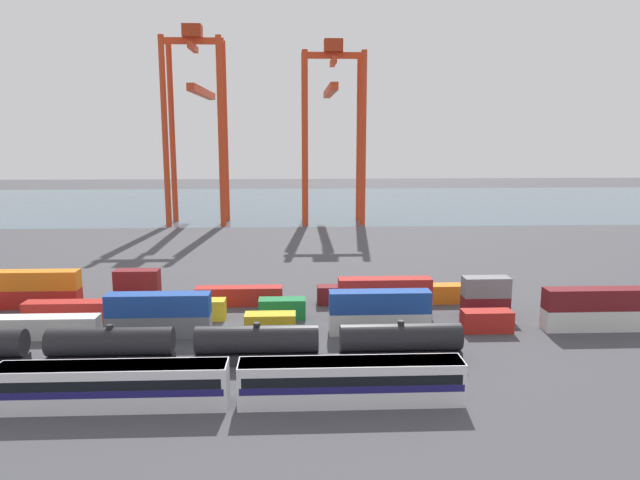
% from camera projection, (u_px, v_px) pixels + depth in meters
% --- Properties ---
extents(ground_plane, '(420.00, 420.00, 0.00)m').
position_uv_depth(ground_plane, '(246.00, 261.00, 111.77)').
color(ground_plane, '#424247').
extents(harbour_water, '(400.00, 110.00, 0.01)m').
position_uv_depth(harbour_water, '(268.00, 203.00, 206.30)').
color(harbour_water, '#475B6B').
rests_on(harbour_water, ground_plane).
extents(passenger_train, '(61.58, 3.14, 3.90)m').
position_uv_depth(passenger_train, '(113.00, 384.00, 51.48)').
color(passenger_train, silver).
rests_on(passenger_train, ground_plane).
extents(freight_tank_row, '(57.98, 2.86, 4.32)m').
position_uv_depth(freight_tank_row, '(184.00, 345.00, 61.41)').
color(freight_tank_row, '#232326').
rests_on(freight_tank_row, ground_plane).
extents(shipping_container_1, '(12.10, 2.44, 2.60)m').
position_uv_depth(shipping_container_1, '(47.00, 327.00, 69.33)').
color(shipping_container_1, silver).
rests_on(shipping_container_1, ground_plane).
extents(shipping_container_2, '(12.10, 2.44, 2.60)m').
position_uv_depth(shipping_container_2, '(159.00, 326.00, 69.91)').
color(shipping_container_2, slate).
rests_on(shipping_container_2, ground_plane).
extents(shipping_container_3, '(12.10, 2.44, 2.60)m').
position_uv_depth(shipping_container_3, '(158.00, 304.00, 69.45)').
color(shipping_container_3, '#1C4299').
rests_on(shipping_container_3, shipping_container_2).
extents(shipping_container_4, '(6.04, 2.44, 2.60)m').
position_uv_depth(shipping_container_4, '(270.00, 324.00, 70.48)').
color(shipping_container_4, gold).
rests_on(shipping_container_4, ground_plane).
extents(shipping_container_5, '(12.10, 2.44, 2.60)m').
position_uv_depth(shipping_container_5, '(379.00, 322.00, 71.06)').
color(shipping_container_5, silver).
rests_on(shipping_container_5, ground_plane).
extents(shipping_container_6, '(12.10, 2.44, 2.60)m').
position_uv_depth(shipping_container_6, '(380.00, 302.00, 70.60)').
color(shipping_container_6, '#1C4299').
rests_on(shipping_container_6, shipping_container_5).
extents(shipping_container_7, '(6.04, 2.44, 2.60)m').
position_uv_depth(shipping_container_7, '(487.00, 321.00, 71.63)').
color(shipping_container_7, '#AD211C').
rests_on(shipping_container_7, ground_plane).
extents(shipping_container_8, '(12.10, 2.44, 2.60)m').
position_uv_depth(shipping_container_8, '(592.00, 319.00, 72.21)').
color(shipping_container_8, silver).
rests_on(shipping_container_8, ground_plane).
extents(shipping_container_9, '(12.10, 2.44, 2.60)m').
position_uv_depth(shipping_container_9, '(594.00, 299.00, 71.75)').
color(shipping_container_9, maroon).
rests_on(shipping_container_9, shipping_container_8).
extents(shipping_container_11, '(12.10, 2.44, 2.60)m').
position_uv_depth(shipping_container_11, '(73.00, 311.00, 75.59)').
color(shipping_container_11, '#AD211C').
rests_on(shipping_container_11, ground_plane).
extents(shipping_container_12, '(12.10, 2.44, 2.60)m').
position_uv_depth(shipping_container_12, '(178.00, 310.00, 76.18)').
color(shipping_container_12, gold).
rests_on(shipping_container_12, ground_plane).
extents(shipping_container_13, '(6.04, 2.44, 2.60)m').
position_uv_depth(shipping_container_13, '(282.00, 308.00, 76.77)').
color(shipping_container_13, '#197538').
rests_on(shipping_container_13, ground_plane).
extents(shipping_container_14, '(12.10, 2.44, 2.60)m').
position_uv_depth(shipping_container_14, '(384.00, 307.00, 77.36)').
color(shipping_container_14, slate).
rests_on(shipping_container_14, ground_plane).
extents(shipping_container_15, '(12.10, 2.44, 2.60)m').
position_uv_depth(shipping_container_15, '(385.00, 288.00, 76.90)').
color(shipping_container_15, '#AD211C').
rests_on(shipping_container_15, shipping_container_14).
extents(shipping_container_16, '(6.04, 2.44, 2.60)m').
position_uv_depth(shipping_container_16, '(485.00, 306.00, 77.94)').
color(shipping_container_16, maroon).
rests_on(shipping_container_16, ground_plane).
extents(shipping_container_17, '(6.04, 2.44, 2.60)m').
position_uv_depth(shipping_container_17, '(486.00, 287.00, 77.49)').
color(shipping_container_17, slate).
rests_on(shipping_container_17, shipping_container_16).
extents(shipping_container_18, '(12.10, 2.44, 2.60)m').
position_uv_depth(shipping_container_18, '(36.00, 298.00, 81.50)').
color(shipping_container_18, '#AD211C').
rests_on(shipping_container_18, ground_plane).
extents(shipping_container_19, '(12.10, 2.44, 2.60)m').
position_uv_depth(shipping_container_19, '(34.00, 280.00, 81.05)').
color(shipping_container_19, orange).
rests_on(shipping_container_19, shipping_container_18).
extents(shipping_container_20, '(6.04, 2.44, 2.60)m').
position_uv_depth(shipping_container_20, '(138.00, 297.00, 82.12)').
color(shipping_container_20, maroon).
rests_on(shipping_container_20, ground_plane).
extents(shipping_container_21, '(6.04, 2.44, 2.60)m').
position_uv_depth(shipping_container_21, '(137.00, 279.00, 81.66)').
color(shipping_container_21, maroon).
rests_on(shipping_container_21, shipping_container_20).
extents(shipping_container_22, '(12.10, 2.44, 2.60)m').
position_uv_depth(shipping_container_22, '(239.00, 296.00, 82.73)').
color(shipping_container_22, '#AD211C').
rests_on(shipping_container_22, ground_plane).
extents(shipping_container_23, '(6.04, 2.44, 2.60)m').
position_uv_depth(shipping_container_23, '(339.00, 295.00, 83.34)').
color(shipping_container_23, maroon).
rests_on(shipping_container_23, ground_plane).
extents(shipping_container_24, '(12.10, 2.44, 2.60)m').
position_uv_depth(shipping_container_24, '(437.00, 294.00, 83.96)').
color(shipping_container_24, orange).
rests_on(shipping_container_24, ground_plane).
extents(gantry_crane_west, '(15.75, 40.49, 51.10)m').
position_uv_depth(gantry_crane_west, '(197.00, 108.00, 157.06)').
color(gantry_crane_west, red).
rests_on(gantry_crane_west, ground_plane).
extents(gantry_crane_central, '(16.61, 36.28, 47.73)m').
position_uv_depth(gantry_crane_central, '(332.00, 113.00, 158.39)').
color(gantry_crane_central, red).
rests_on(gantry_crane_central, ground_plane).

